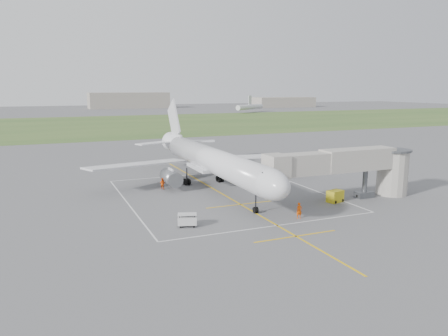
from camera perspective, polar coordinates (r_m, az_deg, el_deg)
name	(u,v)px	position (r m, az deg, el deg)	size (l,w,h in m)	color
ground	(214,189)	(68.30, -1.38, -2.75)	(700.00, 700.00, 0.00)	#525254
grass_strip	(102,125)	(194.06, -15.64, 5.45)	(700.00, 120.00, 0.02)	#3A5927
apron_markings	(228,197)	(63.07, 0.56, -3.85)	(28.20, 60.00, 0.01)	#E5AF0D
airliner	(212,160)	(68.12, -1.62, 0.99)	(38.93, 46.75, 13.52)	silver
jet_bridge	(353,166)	(63.72, 16.49, 0.22)	(23.40, 5.00, 7.20)	#A69F95
gpu_unit	(335,196)	(62.30, 14.32, -3.60)	(2.49, 2.01, 1.64)	gold
baggage_cart	(187,220)	(50.12, -4.82, -6.79)	(2.44, 1.90, 1.49)	silver
ramp_worker_nose	(299,211)	(53.64, 9.80, -5.51)	(0.71, 0.47, 1.96)	#DD4A07
ramp_worker_wing	(162,184)	(68.66, -8.04, -2.02)	(0.86, 0.67, 1.77)	#E04607
distant_hangars	(51,103)	(327.36, -21.61, 7.89)	(345.00, 49.00, 12.00)	gray
distant_aircraft	(114,111)	(241.38, -14.15, 7.28)	(196.09, 56.10, 8.85)	silver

